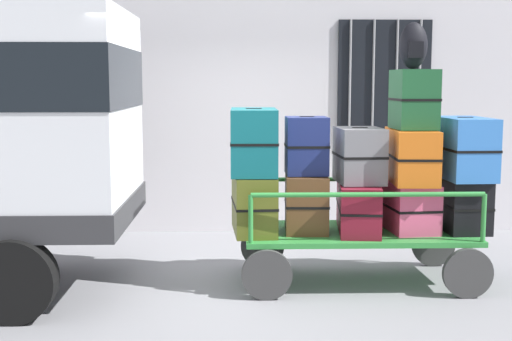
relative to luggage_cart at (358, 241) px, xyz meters
name	(u,v)px	position (x,y,z in m)	size (l,w,h in m)	color
ground_plane	(245,279)	(-1.11, 0.12, -0.41)	(40.00, 40.00, 0.00)	gray
building_wall	(243,40)	(-1.10, 2.47, 2.09)	(12.00, 0.38, 5.00)	silver
luggage_cart	(358,241)	(0.00, 0.00, 0.00)	(2.30, 1.17, 0.51)	#2D8438
cart_railing	(358,193)	(0.00, 0.00, 0.48)	(2.17, 1.03, 0.46)	#2D8438
suitcase_left_bottom	(254,203)	(-1.02, -0.03, 0.38)	(0.45, 0.80, 0.57)	#4C5119
suitcase_left_middle	(254,141)	(-1.02, 0.01, 0.99)	(0.45, 0.80, 0.63)	#0F5960
suitcase_midleft_bottom	(306,204)	(-0.51, -0.03, 0.38)	(0.43, 0.52, 0.56)	brown
suitcase_midleft_middle	(307,146)	(-0.51, 0.02, 0.94)	(0.41, 0.41, 0.56)	navy
suitcase_center_bottom	(358,207)	(0.00, 0.02, 0.34)	(0.48, 0.97, 0.48)	maroon
suitcase_center_middle	(359,155)	(0.00, -0.01, 0.85)	(0.45, 0.61, 0.54)	slate
suitcase_midright_bottom	(410,207)	(0.51, 0.00, 0.34)	(0.49, 0.67, 0.48)	#CC4C72
suitcase_midright_middle	(411,156)	(0.51, 0.00, 0.84)	(0.45, 0.86, 0.52)	orange
suitcase_midright_top	(414,99)	(0.51, -0.02, 1.39)	(0.39, 0.54, 0.57)	#194C28
suitcase_right_bottom	(461,204)	(1.02, 0.03, 0.36)	(0.44, 0.72, 0.52)	black
suitcase_right_middle	(464,148)	(1.02, 0.00, 0.92)	(0.46, 0.80, 0.60)	#3372C6
backpack	(413,46)	(0.50, 0.01, 1.89)	(0.27, 0.22, 0.44)	black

